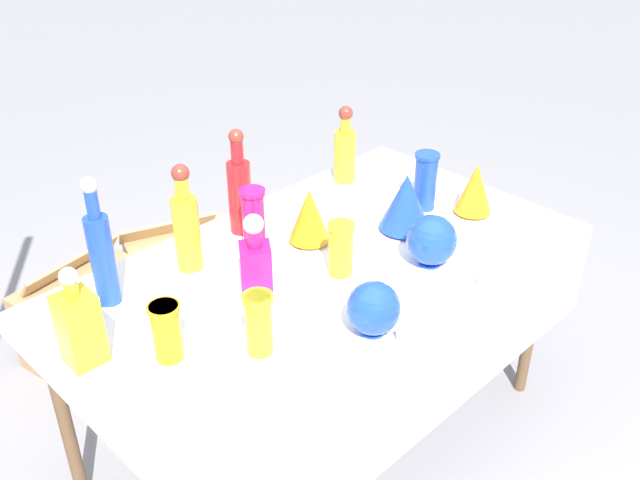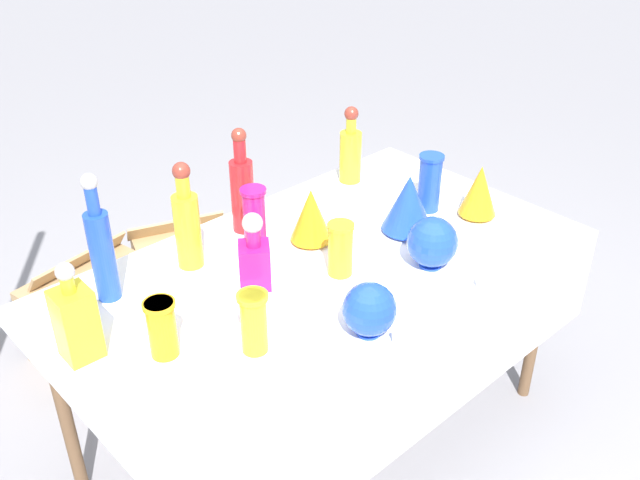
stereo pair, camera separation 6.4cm
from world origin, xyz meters
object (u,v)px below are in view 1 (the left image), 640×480
object	(u,v)px
square_decanter_0	(79,325)
slender_vase_1	(254,221)
slender_vase_0	(426,180)
slender_vase_3	(259,322)
tall_bottle_0	(186,226)
fluted_vase_1	(309,215)
cardboard_box_behind_left	(95,319)
square_decanter_1	(255,258)
fluted_vase_2	(475,188)
tall_bottle_1	(101,252)
tall_bottle_3	(240,191)
slender_vase_2	(166,330)
round_bowl_0	(373,308)
tall_bottle_2	(345,151)
round_bowl_1	(432,240)
fluted_vase_0	(406,202)
slender_vase_4	(341,247)
cardboard_box_behind_right	(188,275)

from	to	relation	value
square_decanter_0	slender_vase_1	world-z (taller)	square_decanter_0
slender_vase_0	slender_vase_3	size ratio (longest dim) A/B	1.18
slender_vase_0	tall_bottle_0	bearing A→B (deg)	161.79
fluted_vase_1	cardboard_box_behind_left	size ratio (longest dim) A/B	0.34
tall_bottle_0	slender_vase_0	world-z (taller)	tall_bottle_0
square_decanter_1	fluted_vase_2	bearing A→B (deg)	-13.18
tall_bottle_1	tall_bottle_3	bearing A→B (deg)	4.74
tall_bottle_3	fluted_vase_2	distance (m)	0.83
slender_vase_0	slender_vase_2	size ratio (longest dim) A/B	1.27
tall_bottle_0	round_bowl_0	bearing A→B (deg)	-75.60
slender_vase_2	round_bowl_0	bearing A→B (deg)	-33.92
tall_bottle_0	cardboard_box_behind_left	xyz separation A→B (m)	(-0.03, 0.73, -0.73)
tall_bottle_2	fluted_vase_2	xyz separation A→B (m)	(0.13, -0.51, -0.02)
round_bowl_0	tall_bottle_2	bearing A→B (deg)	48.16
square_decanter_1	slender_vase_3	world-z (taller)	square_decanter_1
round_bowl_1	cardboard_box_behind_left	size ratio (longest dim) A/B	0.29
cardboard_box_behind_left	fluted_vase_0	bearing A→B (deg)	-56.47
fluted_vase_0	slender_vase_2	bearing A→B (deg)	179.44
tall_bottle_1	fluted_vase_2	size ratio (longest dim) A/B	2.09
slender_vase_0	round_bowl_0	bearing A→B (deg)	-152.52
cardboard_box_behind_left	slender_vase_2	bearing A→B (deg)	-104.21
slender_vase_0	round_bowl_1	bearing A→B (deg)	-138.88
fluted_vase_0	tall_bottle_1	bearing A→B (deg)	159.83
tall_bottle_1	slender_vase_0	distance (m)	1.16
square_decanter_0	round_bowl_1	size ratio (longest dim) A/B	1.72
tall_bottle_1	slender_vase_4	bearing A→B (deg)	-32.51
tall_bottle_1	cardboard_box_behind_left	size ratio (longest dim) A/B	0.70
tall_bottle_1	cardboard_box_behind_right	size ratio (longest dim) A/B	0.67
fluted_vase_0	fluted_vase_1	world-z (taller)	fluted_vase_0
tall_bottle_3	round_bowl_1	world-z (taller)	tall_bottle_3
slender_vase_0	slender_vase_1	xyz separation A→B (m)	(-0.65, 0.18, 0.01)
fluted_vase_2	cardboard_box_behind_left	xyz separation A→B (m)	(-0.96, 1.15, -0.69)
tall_bottle_0	tall_bottle_3	distance (m)	0.27
slender_vase_4	fluted_vase_2	xyz separation A→B (m)	(0.62, -0.07, 0.01)
cardboard_box_behind_right	tall_bottle_3	bearing A→B (deg)	-105.41
round_bowl_1	slender_vase_4	bearing A→B (deg)	145.41
tall_bottle_3	slender_vase_0	size ratio (longest dim) A/B	1.75
fluted_vase_2	slender_vase_2	bearing A→B (deg)	174.96
cardboard_box_behind_right	slender_vase_0	bearing A→B (deg)	-68.69
slender_vase_3	cardboard_box_behind_left	distance (m)	1.38
tall_bottle_2	cardboard_box_behind_right	distance (m)	1.03
slender_vase_2	slender_vase_4	distance (m)	0.61
slender_vase_0	slender_vase_2	bearing A→B (deg)	-177.82
square_decanter_0	slender_vase_0	world-z (taller)	square_decanter_0
fluted_vase_0	fluted_vase_1	xyz separation A→B (m)	(-0.29, 0.17, -0.01)
tall_bottle_0	slender_vase_2	size ratio (longest dim) A/B	2.13
tall_bottle_1	fluted_vase_1	world-z (taller)	tall_bottle_1
tall_bottle_3	round_bowl_0	world-z (taller)	tall_bottle_3
tall_bottle_0	fluted_vase_2	world-z (taller)	tall_bottle_0
slender_vase_4	cardboard_box_behind_left	distance (m)	1.33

